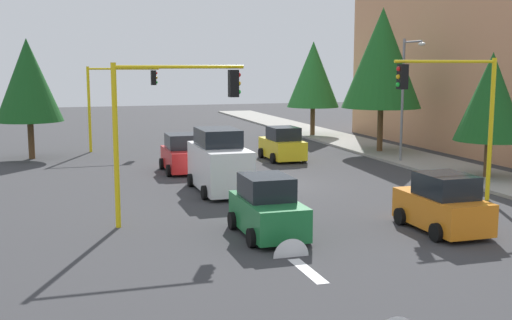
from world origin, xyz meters
The scene contains 17 objects.
ground_plane centered at (0.00, 0.00, 0.00)m, with size 120.00×120.00×0.00m, color #353538.
sidewalk_kerb centered at (-5.00, 10.50, 0.07)m, with size 80.00×4.00×0.15m, color gray.
lane_arrow_near centered at (11.51, -3.00, 0.01)m, with size 2.40×1.10×1.10m.
apartment_block centered at (-7.58, 18.50, 6.16)m, with size 25.67×9.30×12.31m.
traffic_signal_near_right centered at (6.00, -5.69, 3.99)m, with size 0.36×4.59×5.63m.
traffic_signal_far_right centered at (-14.00, -5.66, 3.87)m, with size 0.36×4.59×5.46m.
traffic_signal_near_left centered at (6.00, 5.72, 4.12)m, with size 0.36×4.59×5.83m.
street_lamp_curbside centered at (-3.61, 9.20, 4.35)m, with size 2.15×0.28×7.00m.
tree_opposite_side centered at (-12.00, -11.00, 4.66)m, with size 3.90×3.90×7.11m.
tree_roadside_mid centered at (-8.00, 10.00, 5.97)m, with size 4.94×4.94×9.07m.
tree_roadside_far centered at (-18.00, 9.50, 4.82)m, with size 4.03×4.03×7.35m.
tree_roadside_near centered at (2.00, 10.50, 4.02)m, with size 3.39×3.39×6.16m.
delivery_van_white centered at (0.93, -2.66, 1.28)m, with size 4.80×2.22×2.77m.
car_red centered at (-4.72, -3.25, 0.90)m, with size 3.68×2.07×1.98m.
car_yellow centered at (-7.06, 3.13, 0.90)m, with size 3.67×2.10×1.98m.
car_orange centered at (9.73, 2.88, 0.90)m, with size 3.62×2.03×1.98m.
car_green centered at (8.51, -2.91, 0.90)m, with size 3.65×2.00×1.98m.
Camera 1 is at (27.71, -9.23, 5.55)m, focal length 44.42 mm.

